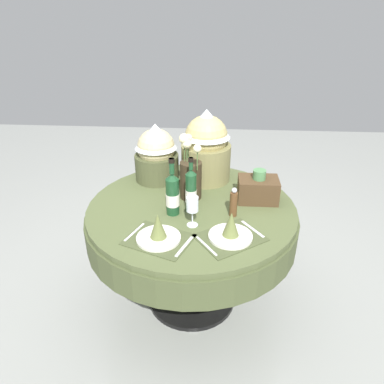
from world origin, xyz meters
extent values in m
plane|color=gray|center=(0.00, 0.00, 0.00)|extent=(8.00, 8.00, 0.00)
cylinder|color=#4C5633|center=(0.00, 0.00, 0.76)|extent=(1.31, 1.31, 0.04)
cylinder|color=#464F2E|center=(0.00, 0.00, 0.65)|extent=(1.34, 1.34, 0.18)
cylinder|color=black|center=(0.00, 0.00, 0.38)|extent=(0.12, 0.12, 0.71)
cylinder|color=black|center=(0.00, 0.00, 0.01)|extent=(0.62, 0.62, 0.03)
cube|color=#41492B|center=(-0.15, -0.38, 0.78)|extent=(0.41, 0.37, 0.00)
cylinder|color=silver|center=(-0.15, -0.38, 0.79)|extent=(0.24, 0.24, 0.02)
cone|color=#606B38|center=(-0.15, -0.38, 0.87)|extent=(0.09, 0.09, 0.14)
cube|color=silver|center=(-0.30, -0.32, 0.78)|extent=(0.08, 0.18, 0.00)
cube|color=silver|center=(-0.01, -0.44, 0.78)|extent=(0.09, 0.18, 0.00)
cube|color=#41492B|center=(0.23, -0.34, 0.78)|extent=(0.43, 0.41, 0.00)
cylinder|color=silver|center=(0.23, -0.34, 0.79)|extent=(0.24, 0.24, 0.02)
cone|color=#606B38|center=(0.23, -0.34, 0.87)|extent=(0.09, 0.09, 0.14)
cube|color=silver|center=(0.11, -0.43, 0.78)|extent=(0.12, 0.16, 0.00)
cube|color=silver|center=(0.36, -0.25, 0.78)|extent=(0.12, 0.16, 0.00)
cylinder|color=#332819|center=(-0.01, 0.11, 0.90)|extent=(0.14, 0.14, 0.25)
sphere|color=beige|center=(-0.05, 0.13, 1.17)|extent=(0.07, 0.07, 0.07)
cylinder|color=#4C7038|center=(-0.05, 0.13, 1.09)|extent=(0.01, 0.01, 0.13)
sphere|color=beige|center=(-0.04, 0.12, 1.15)|extent=(0.06, 0.06, 0.06)
cylinder|color=#4C7038|center=(-0.04, 0.12, 1.08)|extent=(0.01, 0.01, 0.10)
sphere|color=beige|center=(-0.04, 0.19, 1.16)|extent=(0.05, 0.05, 0.05)
cylinder|color=#4C7038|center=(-0.04, 0.19, 1.08)|extent=(0.01, 0.01, 0.12)
sphere|color=beige|center=(0.03, 0.00, 1.16)|extent=(0.05, 0.05, 0.05)
cylinder|color=#4C7038|center=(0.03, 0.00, 1.09)|extent=(0.01, 0.01, 0.12)
cylinder|color=#194223|center=(-0.11, -0.10, 0.89)|extent=(0.08, 0.08, 0.23)
cylinder|color=silver|center=(-0.11, -0.10, 0.87)|extent=(0.08, 0.08, 0.08)
cone|color=#194223|center=(-0.11, -0.10, 1.02)|extent=(0.08, 0.08, 0.04)
cylinder|color=#194223|center=(-0.11, -0.10, 1.09)|extent=(0.03, 0.03, 0.09)
cylinder|color=black|center=(-0.11, -0.10, 1.12)|extent=(0.03, 0.03, 0.02)
cylinder|color=#194223|center=(0.00, -0.06, 0.90)|extent=(0.07, 0.07, 0.25)
cylinder|color=silver|center=(0.00, -0.06, 0.88)|extent=(0.07, 0.07, 0.08)
cone|color=#194223|center=(0.00, -0.06, 1.04)|extent=(0.07, 0.07, 0.03)
cylinder|color=#194223|center=(0.00, -0.06, 1.09)|extent=(0.03, 0.03, 0.07)
cylinder|color=black|center=(0.00, -0.06, 1.12)|extent=(0.03, 0.03, 0.02)
cylinder|color=silver|center=(0.02, -0.22, 0.78)|extent=(0.06, 0.06, 0.00)
cylinder|color=silver|center=(0.02, -0.22, 0.83)|extent=(0.01, 0.01, 0.09)
cylinder|color=silver|center=(0.02, -0.22, 0.92)|extent=(0.07, 0.07, 0.09)
cylinder|color=brown|center=(0.26, -0.10, 0.85)|extent=(0.05, 0.05, 0.15)
sphere|color=#B7B7BC|center=(0.26, -0.10, 0.95)|extent=(0.03, 0.03, 0.03)
cylinder|color=#474C2D|center=(-0.27, 0.38, 0.87)|extent=(0.31, 0.31, 0.19)
sphere|color=#C6B784|center=(-0.27, 0.38, 1.02)|extent=(0.26, 0.26, 0.26)
cone|color=silver|center=(-0.27, 0.38, 1.10)|extent=(0.30, 0.30, 0.17)
cylinder|color=olive|center=(0.07, 0.40, 0.91)|extent=(0.35, 0.35, 0.26)
sphere|color=tan|center=(0.07, 0.40, 1.10)|extent=(0.30, 0.30, 0.30)
cone|color=silver|center=(0.07, 0.40, 1.19)|extent=(0.33, 0.33, 0.19)
cube|color=#47331E|center=(0.42, 0.10, 0.85)|extent=(0.25, 0.18, 0.15)
cylinder|color=#4C7F4C|center=(0.42, 0.10, 0.96)|extent=(0.08, 0.08, 0.06)
camera|label=1|loc=(0.14, -1.96, 1.91)|focal=33.64mm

